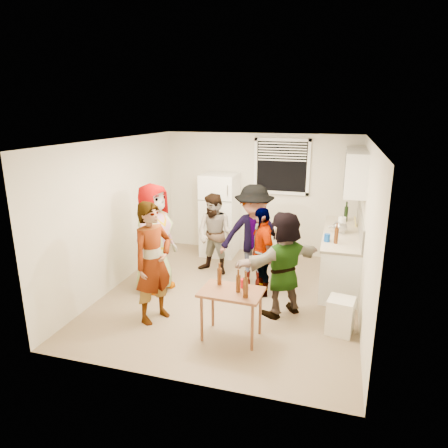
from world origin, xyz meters
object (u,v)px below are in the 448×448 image
(wine_bottle, at_px, (345,221))
(beer_bottle_counter, at_px, (336,243))
(blue_cup, at_px, (327,242))
(red_cup, at_px, (244,287))
(kettle, at_px, (339,233))
(guest_back_left, at_px, (215,272))
(guest_orange, at_px, (282,313))
(beer_bottle_table, at_px, (245,297))
(guest_black, at_px, (260,294))
(serving_table, at_px, (231,337))
(guest_stripe, at_px, (156,318))
(trash_bin, at_px, (340,316))
(guest_back_right, at_px, (253,284))
(guest_grey, at_px, (157,289))
(refrigerator, at_px, (220,215))

(wine_bottle, bearing_deg, beer_bottle_counter, -96.08)
(blue_cup, bearing_deg, red_cup, -121.59)
(kettle, xyz_separation_m, guest_back_left, (-2.18, -0.22, -0.90))
(beer_bottle_counter, height_order, guest_orange, beer_bottle_counter)
(guest_back_left, bearing_deg, beer_bottle_table, -51.17)
(guest_black, height_order, guest_orange, guest_orange)
(kettle, bearing_deg, wine_bottle, 83.23)
(serving_table, relative_size, guest_stripe, 0.46)
(trash_bin, xyz_separation_m, beer_bottle_table, (-1.17, -0.66, 0.43))
(kettle, height_order, guest_back_right, kettle)
(serving_table, relative_size, guest_grey, 0.44)
(red_cup, height_order, guest_grey, red_cup)
(kettle, xyz_separation_m, guest_back_right, (-1.40, -0.53, -0.90))
(refrigerator, xyz_separation_m, beer_bottle_table, (1.31, -3.22, -0.17))
(wine_bottle, height_order, blue_cup, wine_bottle)
(red_cup, relative_size, guest_stripe, 0.07)
(beer_bottle_table, bearing_deg, beer_bottle_counter, 60.13)
(wine_bottle, height_order, guest_back_left, wine_bottle)
(guest_back_left, bearing_deg, guest_back_right, -8.98)
(guest_grey, distance_m, guest_back_left, 1.22)
(beer_bottle_table, height_order, guest_orange, beer_bottle_table)
(guest_orange, bearing_deg, serving_table, 11.09)
(beer_bottle_table, height_order, guest_back_left, beer_bottle_table)
(guest_back_left, bearing_deg, refrigerator, 114.53)
(kettle, relative_size, blue_cup, 2.07)
(trash_bin, height_order, guest_orange, trash_bin)
(red_cup, distance_m, guest_back_right, 1.77)
(beer_bottle_table, bearing_deg, guest_stripe, 167.84)
(kettle, xyz_separation_m, wine_bottle, (0.10, 0.80, -0.00))
(guest_back_left, bearing_deg, trash_bin, -21.70)
(trash_bin, xyz_separation_m, red_cup, (-1.26, -0.39, 0.43))
(guest_back_right, bearing_deg, blue_cup, -10.94)
(beer_bottle_counter, distance_m, serving_table, 2.29)
(blue_cup, xyz_separation_m, red_cup, (-0.99, -1.60, -0.22))
(red_cup, xyz_separation_m, guest_back_left, (-1.01, 1.93, -0.68))
(red_cup, xyz_separation_m, guest_back_right, (-0.22, 1.62, -0.68))
(beer_bottle_counter, bearing_deg, serving_table, -126.69)
(wine_bottle, height_order, guest_grey, wine_bottle)
(red_cup, bearing_deg, kettle, 61.38)
(beer_bottle_counter, distance_m, trash_bin, 1.33)
(refrigerator, relative_size, red_cup, 14.28)
(guest_stripe, bearing_deg, guest_orange, -44.78)
(beer_bottle_table, height_order, guest_stripe, beer_bottle_table)
(serving_table, bearing_deg, red_cup, 46.91)
(beer_bottle_table, distance_m, guest_grey, 2.31)
(kettle, bearing_deg, trash_bin, -86.99)
(guest_stripe, bearing_deg, red_cup, -67.54)
(trash_bin, relative_size, red_cup, 4.18)
(beer_bottle_table, xyz_separation_m, guest_black, (-0.10, 1.54, -0.68))
(refrigerator, distance_m, kettle, 2.53)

